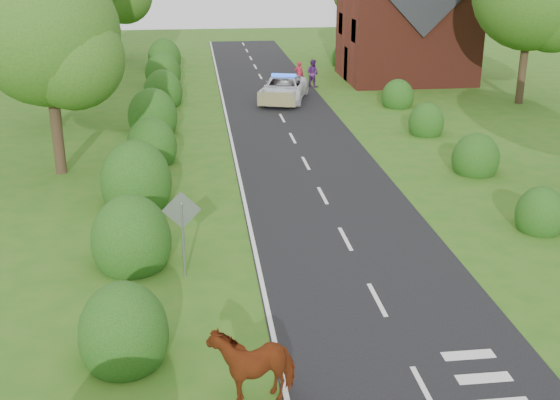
{
  "coord_description": "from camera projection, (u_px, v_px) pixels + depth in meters",
  "views": [
    {
      "loc": [
        -4.51,
        -15.84,
        8.87
      ],
      "look_at": [
        -2.03,
        4.32,
        1.3
      ],
      "focal_mm": 45.0,
      "sensor_mm": 36.0,
      "label": 1
    }
  ],
  "objects": [
    {
      "name": "ground",
      "position": [
        377.0,
        300.0,
        18.34
      ],
      "size": [
        120.0,
        120.0,
        0.0
      ],
      "primitive_type": "plane",
      "color": "#2C6417"
    },
    {
      "name": "road",
      "position": [
        296.0,
        144.0,
        32.29
      ],
      "size": [
        6.0,
        70.0,
        0.02
      ],
      "primitive_type": "cube",
      "color": "black",
      "rests_on": "ground"
    },
    {
      "name": "road_markings",
      "position": [
        266.0,
        158.0,
        30.18
      ],
      "size": [
        4.96,
        70.0,
        0.01
      ],
      "color": "white",
      "rests_on": "road"
    },
    {
      "name": "hedgerow_left",
      "position": [
        147.0,
        154.0,
        28.22
      ],
      "size": [
        2.75,
        50.41,
        3.0
      ],
      "color": "#144615",
      "rests_on": "ground"
    },
    {
      "name": "hedgerow_right",
      "position": [
        464.0,
        151.0,
        29.33
      ],
      "size": [
        2.1,
        45.78,
        2.1
      ],
      "color": "#144615",
      "rests_on": "ground"
    },
    {
      "name": "tree_left_a",
      "position": [
        53.0,
        39.0,
        26.4
      ],
      "size": [
        5.74,
        5.6,
        8.38
      ],
      "color": "#332316",
      "rests_on": "ground"
    },
    {
      "name": "tree_left_b",
      "position": [
        51.0,
        24.0,
        33.77
      ],
      "size": [
        5.74,
        5.6,
        8.07
      ],
      "color": "#332316",
      "rests_on": "ground"
    },
    {
      "name": "road_sign",
      "position": [
        182.0,
        222.0,
        19.06
      ],
      "size": [
        1.06,
        0.08,
        2.53
      ],
      "color": "gray",
      "rests_on": "ground"
    },
    {
      "name": "house",
      "position": [
        407.0,
        22.0,
        46.0
      ],
      "size": [
        8.0,
        7.4,
        9.17
      ],
      "color": "maroon",
      "rests_on": "ground"
    },
    {
      "name": "cow",
      "position": [
        253.0,
        367.0,
        14.27
      ],
      "size": [
        2.2,
        1.63,
        1.4
      ],
      "primitive_type": "imported",
      "rotation": [
        0.0,
        0.0,
        -1.23
      ],
      "color": "#5B240E",
      "rests_on": "ground"
    },
    {
      "name": "police_van",
      "position": [
        284.0,
        89.0,
        40.68
      ],
      "size": [
        3.7,
        5.62,
        1.58
      ],
      "rotation": [
        0.0,
        0.0,
        -0.28
      ],
      "color": "silver",
      "rests_on": "ground"
    },
    {
      "name": "pedestrian_red",
      "position": [
        299.0,
        74.0,
        44.75
      ],
      "size": [
        0.59,
        0.4,
        1.58
      ],
      "primitive_type": "imported",
      "rotation": [
        0.0,
        0.0,
        3.1
      ],
      "color": "#AD1A32",
      "rests_on": "ground"
    },
    {
      "name": "pedestrian_purple",
      "position": [
        313.0,
        73.0,
        44.54
      ],
      "size": [
        1.07,
        1.06,
        1.75
      ],
      "primitive_type": "imported",
      "rotation": [
        0.0,
        0.0,
        2.39
      ],
      "color": "#4F2163",
      "rests_on": "ground"
    }
  ]
}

